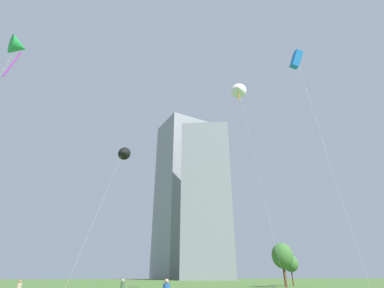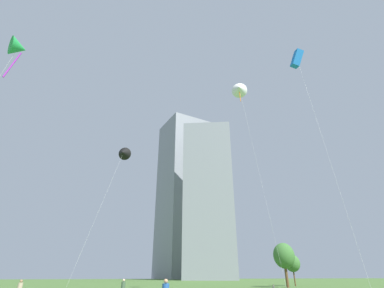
% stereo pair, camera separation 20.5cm
% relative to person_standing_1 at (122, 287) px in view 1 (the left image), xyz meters
% --- Properties ---
extents(person_standing_1, '(0.38, 0.38, 1.71)m').
position_rel_person_standing_1_xyz_m(person_standing_1, '(0.00, 0.00, 0.00)').
color(person_standing_1, '#3F593F').
rests_on(person_standing_1, ground).
extents(kite_flying_0, '(4.60, 1.82, 15.18)m').
position_rel_person_standing_1_xyz_m(kite_flying_0, '(-1.33, -0.77, 13.37)').
color(kite_flying_0, silver).
rests_on(kite_flying_0, ground).
extents(kite_flying_1, '(4.31, 3.48, 29.80)m').
position_rel_person_standing_1_xyz_m(kite_flying_1, '(14.90, 3.15, 27.40)').
color(kite_flying_1, silver).
rests_on(kite_flying_1, ground).
extents(kite_flying_2, '(1.97, 5.25, 27.87)m').
position_rel_person_standing_1_xyz_m(kite_flying_2, '(18.71, -6.53, 25.59)').
color(kite_flying_2, silver).
rests_on(kite_flying_2, ground).
extents(kite_flying_3, '(4.26, 1.85, 18.29)m').
position_rel_person_standing_1_xyz_m(kite_flying_3, '(-9.23, -12.05, 16.49)').
color(kite_flying_3, silver).
rests_on(kite_flying_3, ground).
extents(park_tree_0, '(3.01, 3.01, 5.79)m').
position_rel_person_standing_1_xyz_m(park_tree_0, '(33.00, 25.66, 3.14)').
color(park_tree_0, brown).
rests_on(park_tree_0, ground).
extents(park_tree_1, '(3.77, 3.77, 7.39)m').
position_rel_person_standing_1_xyz_m(park_tree_1, '(27.98, 19.64, 4.16)').
color(park_tree_1, brown).
rests_on(park_tree_1, ground).
extents(distant_highrise_0, '(30.48, 30.40, 87.96)m').
position_rel_person_standing_1_xyz_m(distant_highrise_0, '(28.16, 123.01, 42.99)').
color(distant_highrise_0, gray).
rests_on(distant_highrise_0, ground).
extents(distant_highrise_1, '(24.46, 20.20, 66.04)m').
position_rel_person_standing_1_xyz_m(distant_highrise_1, '(32.25, 85.79, 32.03)').
color(distant_highrise_1, gray).
rests_on(distant_highrise_1, ground).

